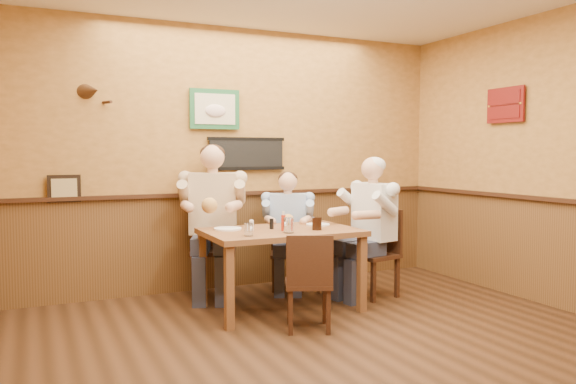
% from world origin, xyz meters
% --- Properties ---
extents(room, '(5.02, 5.03, 2.81)m').
position_xyz_m(room, '(0.13, 0.17, 1.69)').
color(room, black).
rests_on(room, ground).
extents(dining_table, '(1.40, 0.90, 0.75)m').
position_xyz_m(dining_table, '(0.11, 1.44, 0.66)').
color(dining_table, brown).
rests_on(dining_table, ground).
extents(chair_back_left, '(0.58, 0.58, 0.97)m').
position_xyz_m(chair_back_left, '(-0.31, 2.19, 0.49)').
color(chair_back_left, '#3C2113').
rests_on(chair_back_left, ground).
extents(chair_back_right, '(0.49, 0.49, 0.79)m').
position_xyz_m(chair_back_right, '(0.49, 2.11, 0.40)').
color(chair_back_right, '#3C2113').
rests_on(chair_back_right, ground).
extents(chair_right_end, '(0.48, 0.48, 0.89)m').
position_xyz_m(chair_right_end, '(1.15, 1.46, 0.45)').
color(chair_right_end, '#3C2113').
rests_on(chair_right_end, ground).
extents(chair_near_side, '(0.49, 0.49, 0.81)m').
position_xyz_m(chair_near_side, '(0.07, 0.79, 0.40)').
color(chair_near_side, '#3C2113').
rests_on(chair_near_side, ground).
extents(diner_tan_shirt, '(0.83, 0.83, 1.39)m').
position_xyz_m(diner_tan_shirt, '(-0.31, 2.19, 0.69)').
color(diner_tan_shirt, beige).
rests_on(diner_tan_shirt, ground).
extents(diner_blue_polo, '(0.69, 0.69, 1.13)m').
position_xyz_m(diner_blue_polo, '(0.49, 2.11, 0.57)').
color(diner_blue_polo, '#8AA5D0').
rests_on(diner_blue_polo, ground).
extents(diner_white_elder, '(0.69, 0.69, 1.27)m').
position_xyz_m(diner_white_elder, '(1.15, 1.46, 0.64)').
color(diner_white_elder, silver).
rests_on(diner_white_elder, ground).
extents(water_glass_left, '(0.09, 0.09, 0.11)m').
position_xyz_m(water_glass_left, '(-0.31, 1.18, 0.81)').
color(water_glass_left, white).
rests_on(water_glass_left, dining_table).
extents(water_glass_mid, '(0.10, 0.10, 0.13)m').
position_xyz_m(water_glass_mid, '(0.08, 1.20, 0.82)').
color(water_glass_mid, white).
rests_on(water_glass_mid, dining_table).
extents(cola_tumbler, '(0.09, 0.09, 0.12)m').
position_xyz_m(cola_tumbler, '(0.40, 1.27, 0.81)').
color(cola_tumbler, black).
rests_on(cola_tumbler, dining_table).
extents(hot_sauce_bottle, '(0.04, 0.04, 0.16)m').
position_xyz_m(hot_sauce_bottle, '(0.09, 1.35, 0.83)').
color(hot_sauce_bottle, '#B12812').
rests_on(hot_sauce_bottle, dining_table).
extents(salt_shaker, '(0.04, 0.04, 0.09)m').
position_xyz_m(salt_shaker, '(-0.16, 1.50, 0.80)').
color(salt_shaker, white).
rests_on(salt_shaker, dining_table).
extents(pepper_shaker, '(0.05, 0.05, 0.10)m').
position_xyz_m(pepper_shaker, '(0.04, 1.50, 0.80)').
color(pepper_shaker, black).
rests_on(pepper_shaker, dining_table).
extents(plate_far_left, '(0.30, 0.30, 0.02)m').
position_xyz_m(plate_far_left, '(-0.34, 1.64, 0.76)').
color(plate_far_left, white).
rests_on(plate_far_left, dining_table).
extents(plate_far_right, '(0.26, 0.26, 0.02)m').
position_xyz_m(plate_far_right, '(0.56, 1.56, 0.76)').
color(plate_far_right, white).
rests_on(plate_far_right, dining_table).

